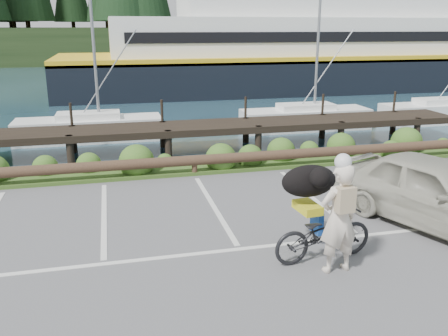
# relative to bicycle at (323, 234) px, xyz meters

# --- Properties ---
(ground) EXTENTS (72.00, 72.00, 0.00)m
(ground) POSITION_rel_bicycle_xyz_m (-1.41, 1.15, -0.52)
(ground) COLOR #535255
(harbor_backdrop) EXTENTS (170.00, 160.00, 30.00)m
(harbor_backdrop) POSITION_rel_bicycle_xyz_m (-1.00, 79.57, -0.52)
(harbor_backdrop) COLOR #1C3644
(harbor_backdrop) RESTS_ON ground
(vegetation_strip) EXTENTS (34.00, 1.60, 0.10)m
(vegetation_strip) POSITION_rel_bicycle_xyz_m (-1.41, 6.45, -0.47)
(vegetation_strip) COLOR #3D5B21
(vegetation_strip) RESTS_ON ground
(log_rail) EXTENTS (32.00, 0.30, 0.60)m
(log_rail) POSITION_rel_bicycle_xyz_m (-1.41, 5.75, -0.52)
(log_rail) COLOR #443021
(log_rail) RESTS_ON ground
(bicycle) EXTENTS (2.03, 0.89, 1.04)m
(bicycle) POSITION_rel_bicycle_xyz_m (0.00, 0.00, 0.00)
(bicycle) COLOR black
(bicycle) RESTS_ON ground
(cyclist) EXTENTS (0.78, 0.55, 2.01)m
(cyclist) POSITION_rel_bicycle_xyz_m (0.05, -0.46, 0.49)
(cyclist) COLOR beige
(cyclist) RESTS_ON ground
(dog) EXTENTS (0.65, 1.15, 0.64)m
(dog) POSITION_rel_bicycle_xyz_m (-0.06, 0.63, 0.84)
(dog) COLOR black
(dog) RESTS_ON bicycle
(parked_car) EXTENTS (3.43, 4.94, 1.56)m
(parked_car) POSITION_rel_bicycle_xyz_m (3.05, 0.86, 0.26)
(parked_car) COLOR #B3B09D
(parked_car) RESTS_ON ground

